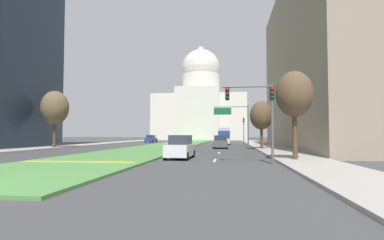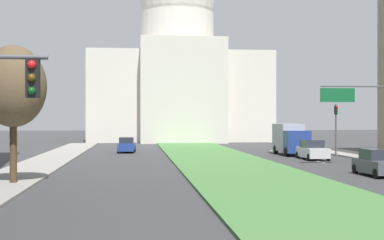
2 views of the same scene
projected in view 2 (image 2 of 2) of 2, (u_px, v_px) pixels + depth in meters
The scene contains 12 objects.
ground_plane at pixel (218, 161), 49.11m from camera, with size 260.00×260.00×0.00m, color #3D3D3F.
grass_median at pixel (227, 164), 44.36m from camera, with size 8.40×86.05×0.14m, color #4C8442.
lane_dashes_right at pixel (344, 167), 42.08m from camera, with size 0.16×49.85×0.01m.
sidewalk_left at pixel (26, 172), 38.09m from camera, with size 4.00×86.05×0.15m, color #9E9991.
capitol_building at pixel (178, 76), 95.86m from camera, with size 29.97×25.09×31.78m.
traffic_light_far_right at pixel (336, 123), 54.34m from camera, with size 0.28×0.35×5.20m.
overhead_guide_sign at pixel (362, 107), 43.59m from camera, with size 5.55×0.20×6.50m.
street_tree_left_mid at pixel (13, 87), 30.91m from camera, with size 3.68×3.68×7.86m.
sedan_midblock at pixel (378, 163), 35.89m from camera, with size 1.96×4.19×1.75m.
sedan_distant at pixel (312, 150), 50.43m from camera, with size 2.00×4.53×1.81m.
sedan_far_horizon at pixel (127, 145), 60.94m from camera, with size 2.01×4.42×1.70m.
box_truck_delivery at pixel (290, 139), 56.73m from camera, with size 2.40×6.40×3.20m.
Camera 2 is at (-7.30, -0.81, 3.73)m, focal length 51.56 mm.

